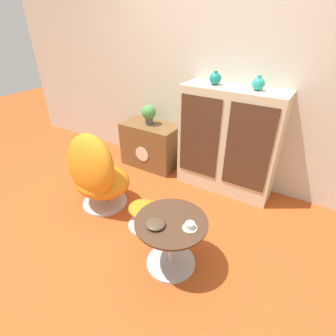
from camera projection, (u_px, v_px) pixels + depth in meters
ground_plane at (135, 242)px, 2.45m from camera, size 12.00×12.00×0.00m
wall_back at (213, 70)px, 2.91m from camera, size 6.40×0.06×2.60m
sideboard at (228, 141)px, 2.94m from camera, size 1.09×0.40×1.20m
tv_console at (151, 145)px, 3.57m from camera, size 0.75×0.43×0.59m
egg_chair at (96, 174)px, 2.70m from camera, size 0.67×0.62×0.88m
ottoman at (145, 213)px, 2.56m from camera, size 0.36×0.36×0.25m
coffee_table at (171, 238)px, 2.09m from camera, size 0.57×0.57×0.47m
vase_leftmost at (215, 79)px, 2.71m from camera, size 0.12×0.12×0.14m
vase_inner_left at (258, 84)px, 2.51m from camera, size 0.12×0.12×0.14m
potted_plant at (149, 113)px, 3.35m from camera, size 0.19×0.19×0.25m
teacup at (190, 226)px, 1.92m from camera, size 0.11×0.11×0.05m
bowl at (156, 224)px, 1.94m from camera, size 0.15×0.15×0.04m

